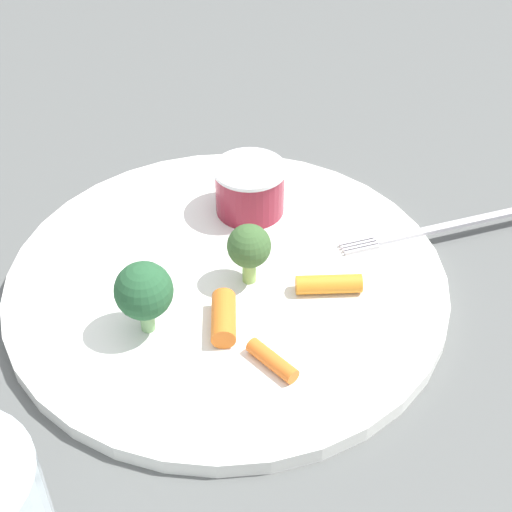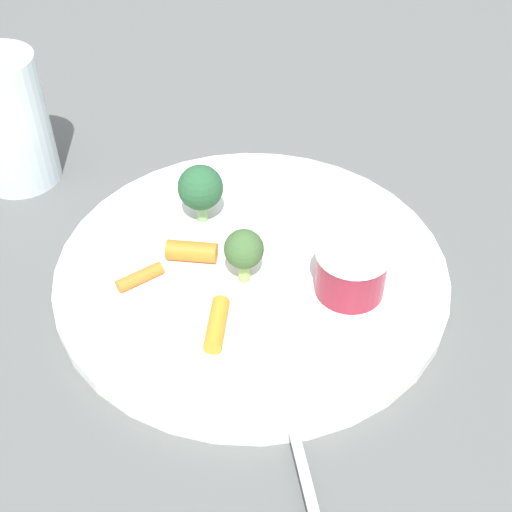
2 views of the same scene
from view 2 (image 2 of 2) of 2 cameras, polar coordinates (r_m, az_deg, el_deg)
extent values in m
plane|color=#555856|center=(0.56, -0.36, -1.65)|extent=(2.40, 2.40, 0.00)
cylinder|color=white|center=(0.56, -0.37, -1.21)|extent=(0.32, 0.32, 0.01)
cylinder|color=maroon|center=(0.52, 7.82, -1.73)|extent=(0.05, 0.05, 0.04)
cylinder|color=silver|center=(0.51, 8.04, -0.10)|extent=(0.06, 0.06, 0.00)
cylinder|color=#93BC60|center=(0.53, -1.27, -1.08)|extent=(0.01, 0.01, 0.02)
sphere|color=#3C5F30|center=(0.52, -1.31, 0.66)|extent=(0.03, 0.03, 0.03)
cylinder|color=#83B475|center=(0.59, -4.55, 3.84)|extent=(0.01, 0.01, 0.02)
sphere|color=#275733|center=(0.57, -4.68, 5.74)|extent=(0.04, 0.04, 0.04)
cylinder|color=orange|center=(0.50, -3.15, -5.77)|extent=(0.05, 0.02, 0.01)
cylinder|color=orange|center=(0.55, -5.41, 0.39)|extent=(0.03, 0.04, 0.02)
cylinder|color=orange|center=(0.54, -9.71, -1.75)|extent=(0.04, 0.03, 0.01)
cube|color=silver|center=(0.44, 4.12, -17.95)|extent=(0.13, 0.08, 0.00)
cube|color=silver|center=(0.48, 1.16, -9.17)|extent=(0.03, 0.02, 0.00)
cube|color=silver|center=(0.48, 1.56, -9.12)|extent=(0.03, 0.02, 0.00)
cube|color=silver|center=(0.48, 1.96, -9.06)|extent=(0.03, 0.02, 0.00)
cube|color=silver|center=(0.48, 2.36, -9.00)|extent=(0.03, 0.02, 0.00)
cylinder|color=silver|center=(0.67, -20.08, 10.55)|extent=(0.07, 0.07, 0.12)
camera|label=1|loc=(0.60, -52.51, 29.51)|focal=54.85mm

